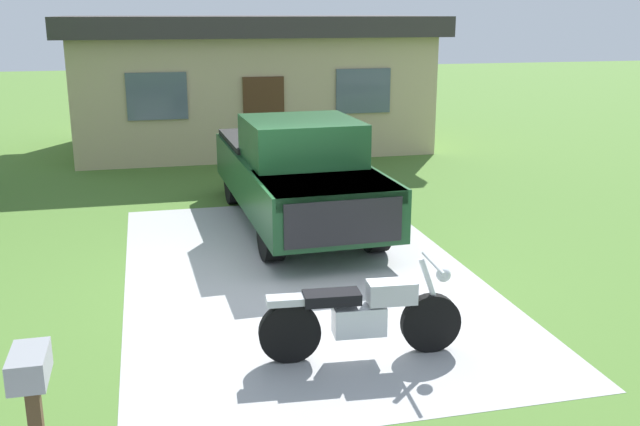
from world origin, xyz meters
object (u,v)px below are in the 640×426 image
at_px(mailbox, 32,388).
at_px(neighbor_house, 249,81).
at_px(pickup_truck, 295,170).
at_px(motorcycle, 363,315).

bearing_deg(mailbox, neighbor_house, 75.98).
distance_m(pickup_truck, mailbox, 7.80).
distance_m(pickup_truck, neighbor_house, 7.98).
bearing_deg(mailbox, pickup_truck, 64.19).
bearing_deg(neighbor_house, pickup_truck, -92.43).
xyz_separation_m(pickup_truck, mailbox, (-3.40, -7.02, 0.03)).
height_order(motorcycle, neighbor_house, neighbor_house).
distance_m(motorcycle, neighbor_house, 13.24).
height_order(pickup_truck, neighbor_house, neighbor_house).
bearing_deg(neighbor_house, motorcycle, -92.95).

